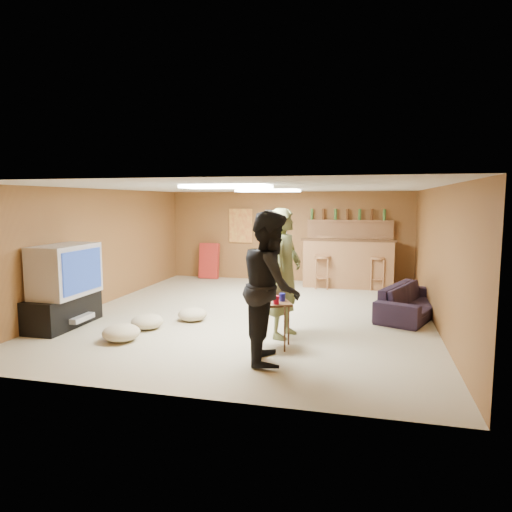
% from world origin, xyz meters
% --- Properties ---
extents(ground, '(7.00, 7.00, 0.00)m').
position_xyz_m(ground, '(0.00, 0.00, 0.00)').
color(ground, tan).
rests_on(ground, ground).
extents(ceiling, '(6.00, 7.00, 0.02)m').
position_xyz_m(ceiling, '(0.00, 0.00, 2.20)').
color(ceiling, silver).
rests_on(ceiling, ground).
extents(wall_back, '(6.00, 0.02, 2.20)m').
position_xyz_m(wall_back, '(0.00, 3.50, 1.10)').
color(wall_back, brown).
rests_on(wall_back, ground).
extents(wall_front, '(6.00, 0.02, 2.20)m').
position_xyz_m(wall_front, '(0.00, -3.50, 1.10)').
color(wall_front, brown).
rests_on(wall_front, ground).
extents(wall_left, '(0.02, 7.00, 2.20)m').
position_xyz_m(wall_left, '(-3.00, 0.00, 1.10)').
color(wall_left, brown).
rests_on(wall_left, ground).
extents(wall_right, '(0.02, 7.00, 2.20)m').
position_xyz_m(wall_right, '(3.00, 0.00, 1.10)').
color(wall_right, brown).
rests_on(wall_right, ground).
extents(tv_stand, '(0.55, 1.30, 0.50)m').
position_xyz_m(tv_stand, '(-2.72, -1.50, 0.25)').
color(tv_stand, black).
rests_on(tv_stand, ground).
extents(dvd_box, '(0.35, 0.50, 0.08)m').
position_xyz_m(dvd_box, '(-2.50, -1.50, 0.15)').
color(dvd_box, '#B2B2B7').
rests_on(dvd_box, tv_stand).
extents(tv_body, '(0.60, 1.10, 0.80)m').
position_xyz_m(tv_body, '(-2.65, -1.50, 0.90)').
color(tv_body, '#B2B2B7').
rests_on(tv_body, tv_stand).
extents(tv_screen, '(0.02, 0.95, 0.65)m').
position_xyz_m(tv_screen, '(-2.34, -1.50, 0.90)').
color(tv_screen, navy).
rests_on(tv_screen, tv_body).
extents(bar_counter, '(2.00, 0.60, 1.10)m').
position_xyz_m(bar_counter, '(1.50, 2.95, 0.55)').
color(bar_counter, brown).
rests_on(bar_counter, ground).
extents(bar_lip, '(2.10, 0.12, 0.05)m').
position_xyz_m(bar_lip, '(1.50, 2.70, 1.10)').
color(bar_lip, '#402614').
rests_on(bar_lip, bar_counter).
extents(bar_shelf, '(2.00, 0.18, 0.05)m').
position_xyz_m(bar_shelf, '(1.50, 3.40, 1.50)').
color(bar_shelf, brown).
rests_on(bar_shelf, bar_backing).
extents(bar_backing, '(2.00, 0.14, 0.60)m').
position_xyz_m(bar_backing, '(1.50, 3.42, 1.20)').
color(bar_backing, brown).
rests_on(bar_backing, bar_counter).
extents(poster_left, '(0.60, 0.03, 0.85)m').
position_xyz_m(poster_left, '(-1.20, 3.46, 1.35)').
color(poster_left, '#BF3F26').
rests_on(poster_left, wall_back).
extents(poster_right, '(0.55, 0.03, 0.80)m').
position_xyz_m(poster_right, '(-0.30, 3.46, 1.35)').
color(poster_right, '#334C99').
rests_on(poster_right, wall_back).
extents(folding_chair_stack, '(0.50, 0.26, 0.91)m').
position_xyz_m(folding_chair_stack, '(-2.00, 3.30, 0.45)').
color(folding_chair_stack, '#AF2720').
rests_on(folding_chair_stack, ground).
extents(ceiling_panel_front, '(1.20, 0.60, 0.04)m').
position_xyz_m(ceiling_panel_front, '(0.00, -1.50, 2.17)').
color(ceiling_panel_front, white).
rests_on(ceiling_panel_front, ceiling).
extents(ceiling_panel_back, '(1.20, 0.60, 0.04)m').
position_xyz_m(ceiling_panel_back, '(0.00, 1.20, 2.17)').
color(ceiling_panel_back, white).
rests_on(ceiling_panel_back, ceiling).
extents(person_olive, '(0.58, 0.76, 1.87)m').
position_xyz_m(person_olive, '(0.77, -1.19, 0.94)').
color(person_olive, '#62693D').
rests_on(person_olive, ground).
extents(person_black, '(0.87, 1.03, 1.86)m').
position_xyz_m(person_black, '(0.79, -2.22, 0.93)').
color(person_black, black).
rests_on(person_black, ground).
extents(sofa, '(1.36, 1.98, 0.54)m').
position_xyz_m(sofa, '(2.70, 0.46, 0.27)').
color(sofa, black).
rests_on(sofa, ground).
extents(tray_table, '(0.59, 0.54, 0.62)m').
position_xyz_m(tray_table, '(0.70, -1.73, 0.31)').
color(tray_table, '#402614').
rests_on(tray_table, ground).
extents(cup_red_near, '(0.09, 0.09, 0.11)m').
position_xyz_m(cup_red_near, '(0.59, -1.67, 0.67)').
color(cup_red_near, red).
rests_on(cup_red_near, tray_table).
extents(cup_red_far, '(0.11, 0.11, 0.11)m').
position_xyz_m(cup_red_far, '(0.77, -1.81, 0.67)').
color(cup_red_far, red).
rests_on(cup_red_far, tray_table).
extents(cup_blue, '(0.10, 0.10, 0.11)m').
position_xyz_m(cup_blue, '(0.82, -1.62, 0.67)').
color(cup_blue, '#151A91').
rests_on(cup_blue, tray_table).
extents(bar_stool_left, '(0.50, 0.50, 1.22)m').
position_xyz_m(bar_stool_left, '(0.95, 2.62, 0.61)').
color(bar_stool_left, brown).
rests_on(bar_stool_left, ground).
extents(bar_stool_right, '(0.44, 0.44, 1.30)m').
position_xyz_m(bar_stool_right, '(2.15, 2.75, 0.65)').
color(bar_stool_right, brown).
rests_on(bar_stool_right, ground).
extents(cushion_near_tv, '(0.52, 0.52, 0.22)m').
position_xyz_m(cushion_near_tv, '(-1.37, -1.31, 0.11)').
color(cushion_near_tv, tan).
rests_on(cushion_near_tv, ground).
extents(cushion_mid, '(0.57, 0.57, 0.22)m').
position_xyz_m(cushion_mid, '(-0.87, -0.70, 0.11)').
color(cushion_mid, tan).
rests_on(cushion_mid, ground).
extents(cushion_far, '(0.60, 0.60, 0.24)m').
position_xyz_m(cushion_far, '(-1.44, -1.97, 0.12)').
color(cushion_far, tan).
rests_on(cushion_far, ground).
extents(bottle_row, '(1.76, 0.08, 0.26)m').
position_xyz_m(bottle_row, '(1.44, 3.38, 1.65)').
color(bottle_row, '#3F7233').
rests_on(bottle_row, bar_shelf).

